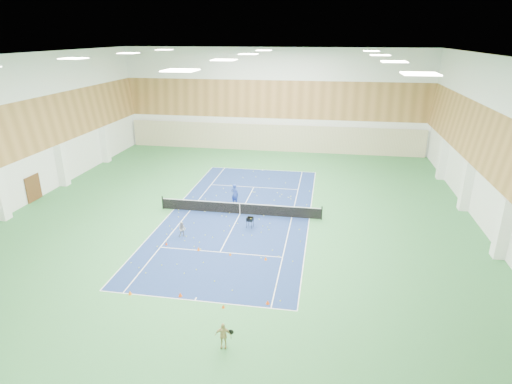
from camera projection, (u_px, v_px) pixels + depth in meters
The scene contains 21 objects.
ground at pixel (240, 214), 33.86m from camera, with size 40.00×40.00×0.00m, color #32743D.
room_shell at pixel (239, 140), 31.77m from camera, with size 36.00×40.00×12.00m, color white, non-canonical shape.
wood_cladding at pixel (238, 113), 31.07m from camera, with size 36.00×40.00×8.00m, color #A4733D, non-canonical shape.
ceiling_light_grid at pixel (238, 57), 29.71m from camera, with size 21.40×25.40×0.06m, color white, non-canonical shape.
court_surface at pixel (240, 214), 33.86m from camera, with size 10.97×23.77×0.01m, color navy.
tennis_balls_scatter at pixel (240, 214), 33.84m from camera, with size 10.57×22.77×0.07m, color #D5EF28, non-canonical shape.
tennis_net at pixel (240, 208), 33.67m from camera, with size 12.80×0.10×1.10m, color black, non-canonical shape.
back_curtain at pixel (273, 138), 51.55m from camera, with size 35.40×0.16×3.20m, color #C6B793.
door_left_b at pixel (33, 188), 36.31m from camera, with size 0.08×1.80×2.20m, color #593319.
coach at pixel (235, 194), 35.50m from camera, with size 0.65×0.43×1.80m, color #213A98.
child_court at pixel (182, 229), 29.92m from camera, with size 0.54×0.42×1.11m, color #9898A0.
child_apron at pixel (223, 335), 19.28m from camera, with size 0.75×0.31×1.28m, color tan.
ball_cart at pixel (250, 223), 31.34m from camera, with size 0.48×0.48×0.83m, color black, non-canonical shape.
cone_svc_a at pixel (166, 244), 28.88m from camera, with size 0.19×0.19×0.21m, color red.
cone_svc_b at pixel (199, 249), 28.14m from camera, with size 0.23×0.23×0.25m, color #F35E0C.
cone_svc_c at pixel (230, 254), 27.52m from camera, with size 0.18×0.18×0.19m, color orange.
cone_svc_d at pixel (266, 258), 26.96m from camera, with size 0.20×0.20×0.22m, color orange.
cone_base_a at pixel (130, 293), 23.39m from camera, with size 0.21×0.21×0.23m, color orange.
cone_base_b at pixel (180, 294), 23.21m from camera, with size 0.23×0.23×0.25m, color #EC4B0C.
cone_base_c at pixel (223, 306), 22.26m from camera, with size 0.18×0.18×0.19m, color #FF4B0D.
cone_base_d at pixel (268, 302), 22.56m from camera, with size 0.21×0.21×0.24m, color #F84F0D.
Camera 1 is at (6.51, -30.47, 13.43)m, focal length 30.00 mm.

